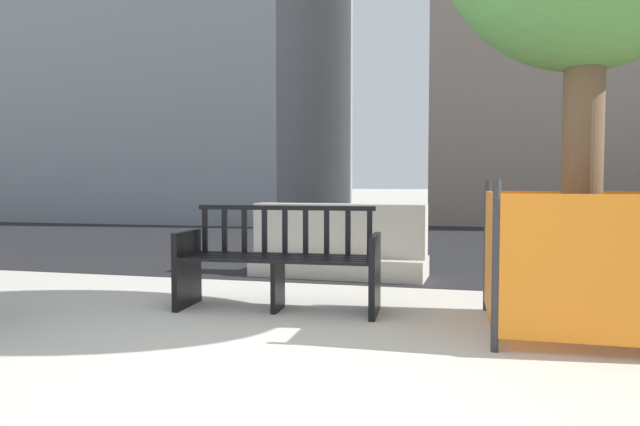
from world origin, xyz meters
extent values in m
plane|color=#B7B2A8|center=(0.00, 0.00, 0.00)|extent=(200.00, 200.00, 0.00)
cube|color=black|center=(0.00, 8.70, 0.00)|extent=(120.00, 12.00, 0.01)
cube|color=black|center=(-1.31, 1.36, 0.33)|extent=(0.07, 0.51, 0.66)
cube|color=black|center=(0.33, 1.43, 0.33)|extent=(0.07, 0.51, 0.66)
cube|color=black|center=(-0.49, 1.39, 0.22)|extent=(0.05, 0.33, 0.45)
cube|color=black|center=(-0.48, 1.16, 0.45)|extent=(1.60, 0.14, 0.02)
cube|color=black|center=(-0.48, 1.28, 0.45)|extent=(1.60, 0.14, 0.02)
cube|color=black|center=(-0.49, 1.39, 0.45)|extent=(1.60, 0.14, 0.02)
cube|color=black|center=(-0.49, 1.51, 0.45)|extent=(1.60, 0.14, 0.02)
cube|color=black|center=(-0.50, 1.62, 0.45)|extent=(1.60, 0.14, 0.02)
cube|color=black|center=(-0.50, 1.63, 0.86)|extent=(1.60, 0.11, 0.04)
cube|color=black|center=(-1.25, 1.60, 0.65)|extent=(0.05, 0.03, 0.38)
cube|color=black|center=(-1.06, 1.61, 0.65)|extent=(0.05, 0.03, 0.38)
cube|color=black|center=(-0.87, 1.62, 0.65)|extent=(0.05, 0.03, 0.38)
cube|color=black|center=(-0.69, 1.62, 0.65)|extent=(0.05, 0.03, 0.38)
cube|color=black|center=(-0.50, 1.63, 0.65)|extent=(0.05, 0.03, 0.38)
cube|color=black|center=(-0.31, 1.64, 0.65)|extent=(0.05, 0.03, 0.38)
cube|color=black|center=(-0.12, 1.65, 0.65)|extent=(0.05, 0.03, 0.38)
cube|color=black|center=(0.06, 1.66, 0.65)|extent=(0.05, 0.03, 0.38)
cube|color=black|center=(0.25, 1.67, 0.65)|extent=(0.05, 0.03, 0.38)
cube|color=black|center=(-1.31, 1.34, 0.65)|extent=(0.07, 0.46, 0.03)
cube|color=black|center=(0.33, 1.41, 0.65)|extent=(0.07, 0.46, 0.03)
cube|color=#ADA89E|center=(-0.35, 3.24, 0.12)|extent=(2.03, 0.78, 0.24)
cube|color=#ADA89E|center=(-0.35, 3.24, 0.54)|extent=(2.01, 0.40, 0.60)
cylinder|color=brown|center=(1.84, 1.21, 1.20)|extent=(0.27, 0.27, 2.40)
cylinder|color=#2D2D33|center=(1.22, 0.59, 0.55)|extent=(0.05, 0.05, 1.10)
cylinder|color=#2D2D33|center=(1.22, 1.82, 0.55)|extent=(0.05, 0.05, 1.10)
cube|color=orange|center=(1.84, 0.59, 0.55)|extent=(1.22, 0.03, 0.92)
cube|color=orange|center=(1.84, 1.82, 0.55)|extent=(1.22, 0.03, 0.92)
cube|color=orange|center=(1.22, 1.21, 0.55)|extent=(0.03, 1.22, 0.92)
camera|label=1|loc=(0.99, -3.16, 1.08)|focal=32.00mm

